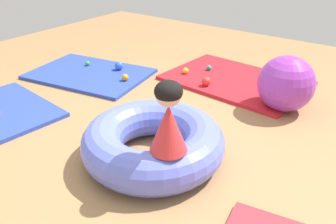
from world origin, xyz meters
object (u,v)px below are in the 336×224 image
object	(u,v)px
play_ball_red	(206,81)
play_ball_yellow	(186,71)
child_in_red	(169,118)
inflatable_cushion	(153,142)
play_ball_teal	(209,68)
play_ball_blue	(119,66)
play_ball_green	(87,63)
exercise_ball_large	(286,84)
play_ball_orange	(125,77)

from	to	relation	value
play_ball_red	play_ball_yellow	size ratio (longest dim) A/B	1.43
child_in_red	play_ball_red	distance (m)	1.85
inflatable_cushion	play_ball_teal	distance (m)	1.99
play_ball_red	play_ball_yellow	world-z (taller)	play_ball_red
inflatable_cushion	child_in_red	bearing A→B (deg)	-34.85
child_in_red	play_ball_teal	bearing A→B (deg)	131.28
play_ball_blue	play_ball_green	bearing A→B (deg)	-163.39
play_ball_red	play_ball_green	distance (m)	1.65
inflatable_cushion	play_ball_blue	xyz separation A→B (m)	(-1.53, 1.24, -0.07)
inflatable_cushion	play_ball_green	world-z (taller)	inflatable_cushion
inflatable_cushion	exercise_ball_large	world-z (taller)	exercise_ball_large
play_ball_red	play_ball_orange	size ratio (longest dim) A/B	1.30
play_ball_orange	play_ball_blue	xyz separation A→B (m)	(-0.31, 0.22, 0.01)
play_ball_teal	play_ball_yellow	world-z (taller)	play_ball_yellow
inflatable_cushion	play_ball_orange	world-z (taller)	inflatable_cushion
inflatable_cushion	play_ball_red	xyz separation A→B (m)	(-0.36, 1.45, -0.07)
play_ball_teal	play_ball_green	distance (m)	1.60
play_ball_blue	play_ball_yellow	bearing A→B (deg)	27.02
play_ball_red	exercise_ball_large	size ratio (longest dim) A/B	0.19
play_ball_teal	play_ball_orange	size ratio (longest dim) A/B	0.79
play_ball_red	play_ball_teal	world-z (taller)	play_ball_red
play_ball_green	exercise_ball_large	world-z (taller)	exercise_ball_large
play_ball_teal	exercise_ball_large	size ratio (longest dim) A/B	0.11
play_ball_red	play_ball_blue	xyz separation A→B (m)	(-1.17, -0.21, 0.00)
play_ball_red	play_ball_teal	distance (m)	0.50
exercise_ball_large	play_ball_yellow	bearing A→B (deg)	172.85
child_in_red	play_ball_green	world-z (taller)	child_in_red
child_in_red	play_ball_blue	size ratio (longest dim) A/B	4.74
child_in_red	play_ball_yellow	xyz separation A→B (m)	(-1.06, 1.84, -0.49)
play_ball_red	exercise_ball_large	bearing A→B (deg)	1.11
child_in_red	play_ball_orange	xyz separation A→B (m)	(-1.52, 1.22, -0.49)
play_ball_red	play_ball_teal	size ratio (longest dim) A/B	1.64
play_ball_orange	play_ball_yellow	distance (m)	0.77
play_ball_red	play_ball_green	world-z (taller)	play_ball_red
inflatable_cushion	play_ball_green	xyz separation A→B (m)	(-1.97, 1.11, -0.09)
play_ball_blue	play_ball_orange	bearing A→B (deg)	-36.18
play_ball_red	play_ball_teal	xyz separation A→B (m)	(-0.22, 0.45, -0.02)
inflatable_cushion	play_ball_orange	size ratio (longest dim) A/B	13.91
inflatable_cushion	play_ball_green	bearing A→B (deg)	150.70
play_ball_yellow	play_ball_red	bearing A→B (deg)	-24.18
child_in_red	play_ball_orange	size ratio (longest dim) A/B	6.21
inflatable_cushion	play_ball_yellow	bearing A→B (deg)	115.09
inflatable_cushion	play_ball_blue	world-z (taller)	inflatable_cushion
play_ball_green	play_ball_teal	bearing A→B (deg)	29.77
play_ball_green	play_ball_blue	xyz separation A→B (m)	(0.45, 0.13, 0.02)
play_ball_teal	play_ball_blue	size ratio (longest dim) A/B	0.60
play_ball_green	play_ball_orange	bearing A→B (deg)	-6.97
play_ball_orange	exercise_ball_large	bearing A→B (deg)	14.42
play_ball_yellow	inflatable_cushion	bearing A→B (deg)	-64.91
inflatable_cushion	play_ball_red	distance (m)	1.50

